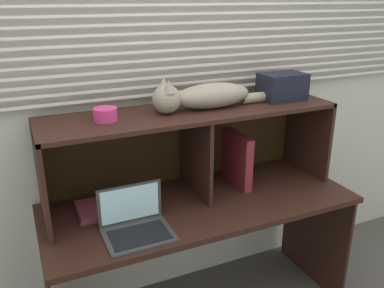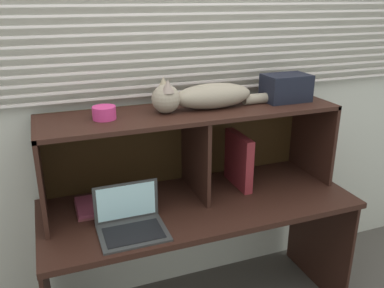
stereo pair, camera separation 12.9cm
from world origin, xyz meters
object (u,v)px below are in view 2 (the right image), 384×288
at_px(laptop, 131,222).
at_px(storage_box, 286,88).
at_px(binder_upright, 239,160).
at_px(small_basket, 104,113).
at_px(cat, 203,96).
at_px(book_stack, 96,206).

relative_size(laptop, storage_box, 1.24).
bearing_deg(binder_upright, small_basket, 180.00).
distance_m(cat, book_stack, 0.78).
distance_m(cat, storage_box, 0.49).
bearing_deg(binder_upright, cat, 180.00).
distance_m(book_stack, storage_box, 1.20).
height_order(cat, binder_upright, cat).
xyz_separation_m(laptop, small_basket, (-0.05, 0.25, 0.46)).
height_order(cat, storage_box, cat).
xyz_separation_m(cat, storage_box, (0.49, 0.00, 0.01)).
xyz_separation_m(cat, binder_upright, (0.22, 0.00, -0.39)).
bearing_deg(cat, book_stack, 179.57).
distance_m(laptop, book_stack, 0.29).
distance_m(laptop, binder_upright, 0.73).
relative_size(cat, small_basket, 6.37).
height_order(book_stack, storage_box, storage_box).
bearing_deg(laptop, binder_upright, 20.35).
bearing_deg(storage_box, cat, 180.00).
height_order(cat, small_basket, cat).
xyz_separation_m(laptop, book_stack, (-0.13, 0.25, -0.02)).
bearing_deg(book_stack, binder_upright, -0.31).
height_order(laptop, binder_upright, binder_upright).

